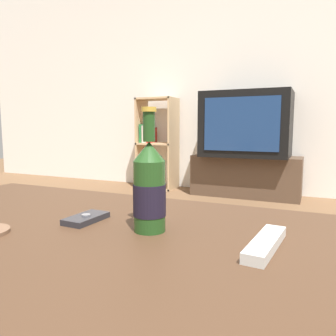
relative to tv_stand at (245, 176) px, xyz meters
The scene contains 8 objects.
back_wall 1.14m from the tv_stand, 50.13° to the left, with size 8.00×0.05×2.60m.
coffee_table 2.79m from the tv_stand, 85.58° to the right, with size 1.39×0.73×0.48m.
tv_stand is the anchor object (origin of this frame).
television 0.52m from the tv_stand, 90.00° to the right, with size 0.84×0.60×0.64m.
bookshelf 1.10m from the tv_stand, behind, with size 0.43×0.30×1.03m.
beer_bottle 2.76m from the tv_stand, 83.43° to the right, with size 0.07×0.07×0.27m.
cell_phone 2.74m from the tv_stand, 87.06° to the right, with size 0.06×0.11×0.02m.
remote_control 2.80m from the tv_stand, 78.38° to the right, with size 0.06×0.19×0.02m.
Camera 1 is at (0.42, -0.57, 0.70)m, focal length 35.00 mm.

